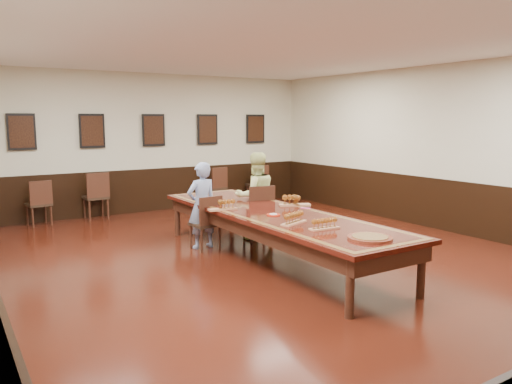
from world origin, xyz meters
TOP-DOWN VIEW (x-y plane):
  - floor at (0.00, 0.00)m, footprint 8.00×10.00m
  - ceiling at (0.00, 0.00)m, footprint 8.00×10.00m
  - wall_back at (0.00, 5.01)m, footprint 8.00×0.02m
  - wall_right at (4.01, 0.00)m, footprint 0.02×10.00m
  - chair_man at (-0.59, 1.16)m, footprint 0.46×0.50m
  - chair_woman at (0.48, 1.20)m, footprint 0.57×0.60m
  - spare_chair_a at (-2.61, 4.65)m, footprint 0.50×0.54m
  - spare_chair_b at (-1.45, 4.70)m, footprint 0.50×0.54m
  - spare_chair_c at (1.48, 4.75)m, footprint 0.53×0.57m
  - spare_chair_d at (2.67, 4.67)m, footprint 0.49×0.53m
  - person_man at (-0.60, 1.26)m, footprint 0.56×0.39m
  - person_woman at (0.50, 1.30)m, footprint 0.89×0.76m
  - pink_phone at (0.60, -0.02)m, footprint 0.15×0.17m
  - wainscoting at (0.00, 0.00)m, footprint 8.00×10.00m
  - conference_table at (0.00, 0.00)m, footprint 1.40×5.00m
  - posters at (0.00, 4.94)m, footprint 6.14×0.04m
  - flight_a at (-0.54, 0.57)m, footprint 0.46×0.19m
  - flight_b at (0.57, 0.27)m, footprint 0.53×0.35m
  - flight_c at (-0.26, -0.87)m, footprint 0.47×0.28m
  - flight_d at (-0.13, -1.34)m, footprint 0.42×0.15m
  - red_plate_grp at (-0.15, -0.22)m, footprint 0.20×0.20m
  - carved_platter at (-0.02, -2.04)m, footprint 0.67×0.67m

SIDE VIEW (x-z plane):
  - floor at x=0.00m, z-range -0.02..0.00m
  - chair_man at x=-0.59m, z-range 0.00..0.91m
  - spare_chair_a at x=-2.61m, z-range 0.00..0.94m
  - spare_chair_d at x=2.67m, z-range 0.00..0.98m
  - spare_chair_c at x=1.48m, z-range 0.00..0.98m
  - wainscoting at x=0.00m, z-range 0.00..1.00m
  - chair_woman at x=0.48m, z-range 0.00..1.01m
  - spare_chair_b at x=-1.45m, z-range 0.00..1.03m
  - conference_table at x=0.00m, z-range 0.23..0.99m
  - person_man at x=-0.60m, z-range 0.00..1.45m
  - pink_phone at x=0.60m, z-range 0.75..0.76m
  - red_plate_grp at x=-0.15m, z-range 0.75..0.77m
  - carved_platter at x=-0.02m, z-range 0.75..0.79m
  - person_woman at x=0.50m, z-range 0.00..1.57m
  - flight_d at x=-0.13m, z-range 0.74..0.90m
  - flight_c at x=-0.26m, z-range 0.74..0.91m
  - flight_a at x=-0.54m, z-range 0.74..0.91m
  - flight_b at x=0.57m, z-range 0.74..0.93m
  - wall_back at x=0.00m, z-range 0.00..3.20m
  - wall_right at x=4.01m, z-range 0.00..3.20m
  - posters at x=0.00m, z-range 1.53..2.27m
  - ceiling at x=0.00m, z-range 3.20..3.22m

